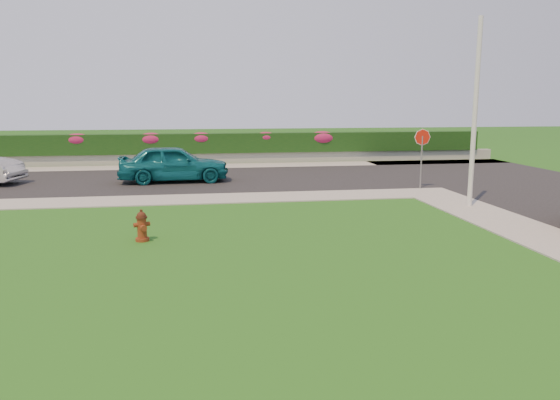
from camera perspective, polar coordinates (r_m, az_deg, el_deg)
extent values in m
plane|color=black|center=(11.23, 1.00, -7.80)|extent=(120.00, 120.00, 0.00)
cube|color=black|center=(24.96, -16.09, 1.90)|extent=(26.00, 8.00, 0.04)
cube|color=gray|center=(20.25, -20.61, -0.23)|extent=(24.00, 2.00, 0.04)
cube|color=gray|center=(21.70, 15.27, 0.73)|extent=(2.00, 2.00, 0.04)
cube|color=gray|center=(29.73, -7.23, 3.51)|extent=(34.00, 2.00, 0.04)
cube|color=gray|center=(31.19, -7.33, 4.34)|extent=(34.00, 0.40, 0.60)
cube|color=black|center=(31.21, -7.37, 5.91)|extent=(32.00, 0.90, 1.10)
cylinder|color=#52210C|center=(14.27, -14.18, -4.01)|extent=(0.35, 0.35, 0.08)
cylinder|color=#52210C|center=(14.20, -14.23, -2.81)|extent=(0.23, 0.23, 0.53)
cylinder|color=black|center=(14.14, -14.28, -1.77)|extent=(0.28, 0.28, 0.05)
sphere|color=black|center=(14.13, -14.29, -1.65)|extent=(0.23, 0.23, 0.23)
cylinder|color=black|center=(14.11, -14.31, -1.12)|extent=(0.07, 0.07, 0.07)
cylinder|color=#52210C|center=(14.14, -14.84, -2.55)|extent=(0.13, 0.14, 0.11)
cylinder|color=#52210C|center=(14.22, -13.65, -2.43)|extent=(0.13, 0.14, 0.11)
cylinder|color=#52210C|center=(14.05, -14.08, -2.86)|extent=(0.19, 0.17, 0.15)
imported|color=#0D5863|center=(24.06, -11.04, 3.78)|extent=(4.75, 2.07, 1.59)
cylinder|color=silver|center=(18.95, 19.69, 8.43)|extent=(0.16, 0.16, 6.13)
cylinder|color=slate|center=(22.45, 14.54, 3.77)|extent=(0.06, 0.06, 2.13)
cylinder|color=#AF1B0B|center=(22.36, 14.66, 6.37)|extent=(0.62, 0.03, 0.62)
cylinder|color=white|center=(22.36, 14.66, 6.37)|extent=(0.66, 0.02, 0.66)
ellipsoid|color=#B31E65|center=(31.71, -20.42, 5.93)|extent=(1.35, 0.87, 0.68)
ellipsoid|color=#B31E65|center=(31.17, -13.34, 6.21)|extent=(1.41, 0.91, 0.71)
ellipsoid|color=#B31E65|center=(31.08, -8.24, 6.40)|extent=(1.34, 0.86, 0.67)
ellipsoid|color=#B31E65|center=(31.34, -1.50, 6.58)|extent=(1.19, 0.77, 0.60)
ellipsoid|color=#B31E65|center=(31.94, 4.43, 6.50)|extent=(1.54, 0.99, 0.77)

